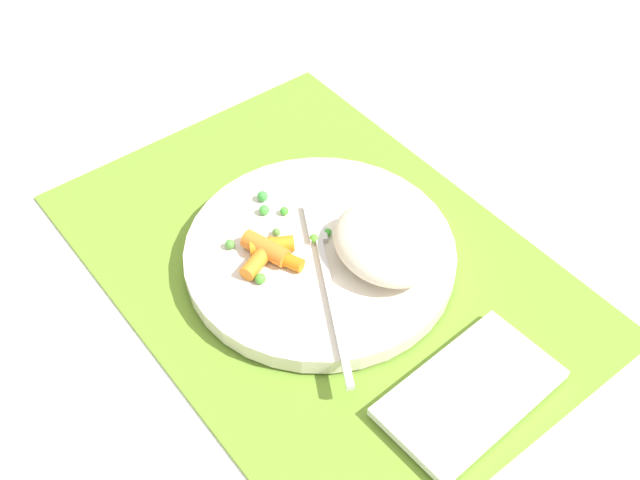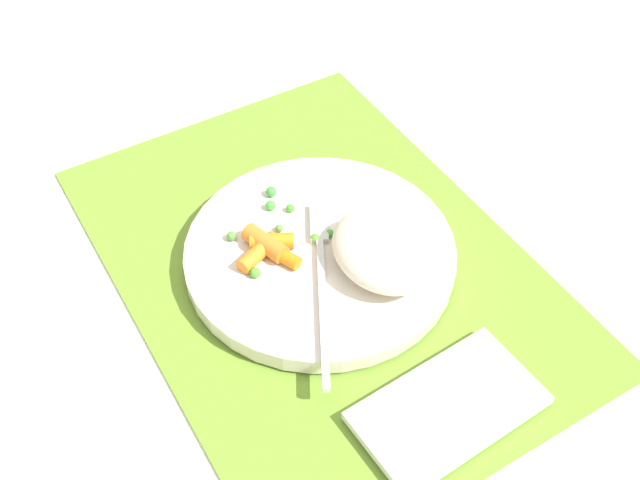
% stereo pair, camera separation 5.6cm
% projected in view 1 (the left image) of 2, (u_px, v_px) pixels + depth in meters
% --- Properties ---
extents(ground_plane, '(2.40, 2.40, 0.00)m').
position_uv_depth(ground_plane, '(320.00, 264.00, 0.69)').
color(ground_plane, white).
extents(placemat, '(0.47, 0.33, 0.01)m').
position_uv_depth(placemat, '(320.00, 262.00, 0.69)').
color(placemat, olive).
rests_on(placemat, ground_plane).
extents(plate, '(0.24, 0.24, 0.02)m').
position_uv_depth(plate, '(320.00, 254.00, 0.68)').
color(plate, silver).
rests_on(plate, placemat).
extents(rice_mound, '(0.10, 0.08, 0.04)m').
position_uv_depth(rice_mound, '(386.00, 244.00, 0.66)').
color(rice_mound, beige).
rests_on(rice_mound, plate).
extents(carrot_portion, '(0.06, 0.06, 0.02)m').
position_uv_depth(carrot_portion, '(268.00, 252.00, 0.67)').
color(carrot_portion, orange).
rests_on(carrot_portion, plate).
extents(pea_scatter, '(0.09, 0.09, 0.01)m').
position_uv_depth(pea_scatter, '(272.00, 235.00, 0.68)').
color(pea_scatter, '#57AC2F').
rests_on(pea_scatter, plate).
extents(fork, '(0.18, 0.10, 0.01)m').
position_uv_depth(fork, '(325.00, 269.00, 0.66)').
color(fork, silver).
rests_on(fork, plate).
extents(napkin, '(0.09, 0.14, 0.01)m').
position_uv_depth(napkin, '(470.00, 393.00, 0.59)').
color(napkin, white).
rests_on(napkin, placemat).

